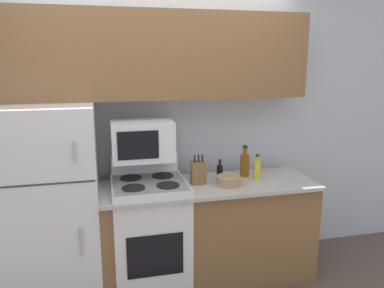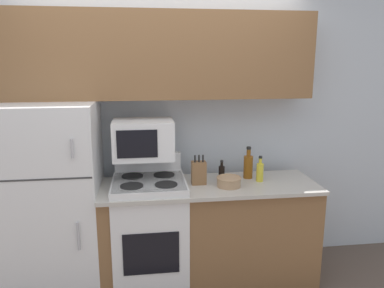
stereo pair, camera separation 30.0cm
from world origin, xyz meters
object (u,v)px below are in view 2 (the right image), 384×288
Objects in this scene: stove at (150,232)px; microwave at (143,139)px; bowl at (229,181)px; bottle_whiskey at (248,166)px; bottle_cooking_spray at (260,171)px; refrigerator at (54,200)px; knife_block at (199,173)px; bottle_soy_sauce at (222,173)px.

microwave reaches higher than stove.
bottle_whiskey reaches higher than bowl.
stove is at bearing -179.04° from bottle_cooking_spray.
bowl is (0.65, -0.08, 0.45)m from stove.
refrigerator reaches higher than microwave.
refrigerator is 1.43× the size of stove.
bottle_whiskey is (0.45, 0.10, 0.01)m from knife_block.
microwave is 2.23× the size of bottle_cooking_spray.
stove is at bearing -71.59° from microwave.
stove is at bearing 172.94° from bowl.
stove is 1.01m from bottle_whiskey.
bowl is 0.31m from bottle_cooking_spray.
stove is at bearing -173.15° from bottle_soy_sauce.
stove is at bearing -172.20° from bottle_whiskey.
stove is 1.06m from bottle_cooking_spray.
bottle_soy_sauce is at bearing -169.80° from bottle_whiskey.
refrigerator is 0.88m from microwave.
knife_block reaches higher than bottle_cooking_spray.
microwave reaches higher than bottle_cooking_spray.
bottle_whiskey reaches higher than bottle_cooking_spray.
bottle_cooking_spray is (0.32, -0.06, 0.02)m from bottle_soy_sauce.
bowl is 0.16m from bottle_soy_sauce.
knife_block is 0.22m from bottle_soy_sauce.
bottle_cooking_spray reaches higher than bowl.
microwave is at bearing 177.48° from bottle_soy_sauce.
bottle_whiskey is (0.22, 0.20, 0.07)m from bowl.
microwave is 0.78m from bowl.
bottle_soy_sauce is at bearing 0.19° from refrigerator.
stove is 0.79m from bowl.
refrigerator is 3.23× the size of microwave.
bottle_soy_sauce is at bearing 100.22° from bowl.
stove reaches higher than bowl.
bottle_cooking_spray is (0.97, -0.09, -0.29)m from microwave.
knife_block reaches higher than bowl.
refrigerator reaches higher than knife_block.
bowl is at bearing -161.73° from bottle_cooking_spray.
bowl is at bearing -15.05° from microwave.
bottle_cooking_spray is at bearing 18.27° from bowl.
bowl is at bearing -6.05° from refrigerator.
knife_block is at bearing 179.90° from bottle_cooking_spray.
microwave reaches higher than bottle_soy_sauce.
stove is 0.78m from bottle_soy_sauce.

